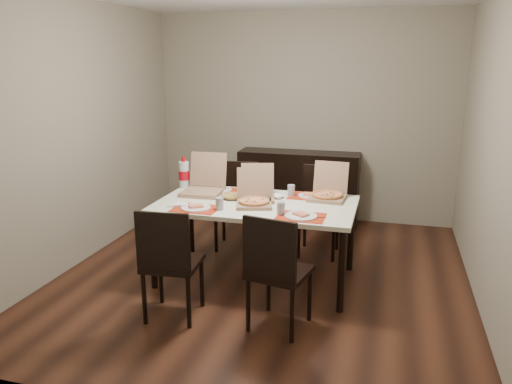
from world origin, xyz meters
TOP-DOWN VIEW (x-y plane):
  - ground at (0.00, 0.00)m, footprint 3.80×4.00m
  - room_walls at (0.00, 0.43)m, footprint 3.84×4.02m
  - sideboard at (0.00, 1.78)m, footprint 1.50×0.40m
  - dining_table at (-0.05, -0.05)m, footprint 1.80×1.00m
  - chair_near_left at (-0.50, -0.98)m, footprint 0.46×0.46m
  - chair_near_right at (0.34, -0.92)m, footprint 0.50×0.50m
  - chair_far_left at (-0.49, 0.75)m, footprint 0.46×0.46m
  - chair_far_right at (0.42, 0.80)m, footprint 0.42×0.42m
  - setting_near_left at (-0.48, -0.37)m, footprint 0.52×0.30m
  - setting_near_right at (0.38, -0.37)m, footprint 0.42×0.30m
  - setting_far_left at (-0.50, 0.26)m, footprint 0.50×0.30m
  - setting_far_right at (0.34, 0.27)m, footprint 0.49×0.30m
  - napkin_loose at (-0.07, -0.08)m, footprint 0.16×0.15m
  - pizza_box_center at (-0.05, -0.13)m, footprint 0.39×0.42m
  - pizza_box_right at (0.56, 0.25)m, footprint 0.35×0.38m
  - pizza_box_left at (-0.64, 0.14)m, footprint 0.39×0.43m
  - pizza_box_extra at (-0.08, 0.08)m, footprint 0.39×0.42m
  - faina_plate at (-0.30, 0.04)m, footprint 0.24×0.24m
  - dip_bowl at (0.10, 0.15)m, footprint 0.15×0.15m
  - soda_bottle at (-0.91, 0.29)m, footprint 0.11×0.11m

SIDE VIEW (x-z plane):
  - ground at x=0.00m, z-range -0.02..0.00m
  - sideboard at x=0.00m, z-range 0.00..0.90m
  - chair_near_left at x=-0.50m, z-range 0.05..0.98m
  - chair_near_right at x=0.34m, z-range 0.05..0.98m
  - chair_far_left at x=-0.49m, z-range 0.05..0.98m
  - chair_far_right at x=0.42m, z-range 0.05..0.98m
  - dining_table at x=-0.05m, z-range 0.31..1.06m
  - napkin_loose at x=-0.07m, z-range 0.75..0.77m
  - faina_plate at x=-0.30m, z-range 0.75..0.78m
  - dip_bowl at x=0.10m, z-range 0.75..0.78m
  - setting_far_left at x=-0.50m, z-range 0.72..0.83m
  - setting_near_left at x=-0.48m, z-range 0.72..0.83m
  - setting_near_right at x=0.38m, z-range 0.72..0.83m
  - setting_far_right at x=0.34m, z-range 0.72..0.83m
  - pizza_box_center at x=-0.05m, z-range 0.65..0.96m
  - pizza_box_right at x=0.56m, z-range 0.64..0.97m
  - pizza_box_extra at x=-0.08m, z-range 0.65..0.96m
  - pizza_box_left at x=-0.64m, z-range 0.62..1.00m
  - soda_bottle at x=-0.91m, z-range 0.73..1.05m
  - room_walls at x=0.00m, z-range 0.42..3.04m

